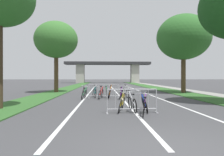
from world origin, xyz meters
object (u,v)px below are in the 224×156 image
crowd_barrier_nearest (132,101)px  bicycle_orange_7 (109,94)px  bicycle_white_4 (125,93)px  bicycle_black_6 (83,93)px  bicycle_green_11 (84,94)px  bicycle_yellow_3 (122,104)px  tree_right_maple_mid (183,37)px  bicycle_blue_8 (144,104)px  tree_left_cypress_far (56,40)px  bicycle_teal_5 (94,92)px  crowd_barrier_second (104,91)px  bicycle_green_1 (107,93)px  bicycle_silver_2 (132,104)px  bicycle_purple_10 (144,107)px  bicycle_purple_0 (121,94)px  bicycle_red_9 (101,94)px

crowd_barrier_nearest → bicycle_orange_7: size_ratio=1.26×
bicycle_white_4 → bicycle_black_6: bearing=-11.1°
crowd_barrier_nearest → bicycle_green_11: bearing=114.0°
bicycle_yellow_3 → bicycle_black_6: bearing=-56.3°
tree_right_maple_mid → crowd_barrier_nearest: size_ratio=3.45×
bicycle_white_4 → tree_right_maple_mid: bearing=-159.0°
bicycle_blue_8 → bicycle_green_11: bearing=126.0°
tree_left_cypress_far → bicycle_yellow_3: (5.58, -11.73, -4.98)m
bicycle_white_4 → bicycle_blue_8: bicycle_white_4 is taller
bicycle_teal_5 → bicycle_green_11: (-0.68, -1.13, -0.02)m
bicycle_blue_8 → bicycle_green_11: (-3.20, 5.41, 0.01)m
tree_left_cypress_far → bicycle_black_6: tree_left_cypress_far is taller
crowd_barrier_second → bicycle_green_11: size_ratio=1.34×
bicycle_green_11 → bicycle_blue_8: bearing=-53.6°
bicycle_green_1 → tree_right_maple_mid: bearing=32.7°
bicycle_green_1 → bicycle_white_4: size_ratio=1.02×
bicycle_green_1 → bicycle_blue_8: 6.60m
crowd_barrier_second → bicycle_orange_7: bearing=-50.1°
bicycle_green_1 → bicycle_silver_2: size_ratio=1.04×
crowd_barrier_nearest → bicycle_blue_8: (0.63, 0.39, -0.17)m
bicycle_silver_2 → bicycle_blue_8: size_ratio=0.94×
bicycle_white_4 → bicycle_green_11: (-3.07, -1.08, -0.01)m
bicycle_silver_2 → bicycle_purple_10: (0.33, -1.05, -0.00)m
tree_left_cypress_far → bicycle_green_1: bearing=-46.7°
bicycle_green_1 → bicycle_purple_10: bearing=-75.9°
bicycle_yellow_3 → bicycle_green_11: bicycle_yellow_3 is taller
bicycle_purple_0 → bicycle_red_9: bicycle_red_9 is taller
bicycle_green_1 → bicycle_red_9: (-0.45, -0.84, 0.00)m
tree_left_cypress_far → bicycle_black_6: bearing=-59.3°
tree_right_maple_mid → bicycle_white_4: size_ratio=4.79×
bicycle_purple_0 → bicycle_blue_8: bicycle_purple_0 is taller
bicycle_purple_0 → bicycle_black_6: bearing=169.6°
tree_left_cypress_far → bicycle_green_11: 8.75m
tree_right_maple_mid → bicycle_silver_2: size_ratio=4.87×
bicycle_purple_0 → bicycle_purple_10: bearing=-76.6°
crowd_barrier_second → bicycle_purple_0: (1.24, -0.61, -0.15)m
bicycle_orange_7 → bicycle_red_9: size_ratio=1.04×
tree_right_maple_mid → bicycle_blue_8: 13.29m
bicycle_yellow_3 → bicycle_green_1: bearing=-72.1°
bicycle_purple_0 → tree_left_cypress_far: bearing=143.1°
bicycle_yellow_3 → bicycle_black_6: size_ratio=0.94×
crowd_barrier_nearest → bicycle_green_1: crowd_barrier_nearest is taller
bicycle_purple_0 → crowd_barrier_nearest: bearing=-80.4°
bicycle_teal_5 → bicycle_red_9: size_ratio=1.02×
bicycle_purple_0 → bicycle_orange_7: bicycle_orange_7 is taller
bicycle_blue_8 → bicycle_orange_7: bearing=109.8°
bicycle_purple_10 → bicycle_white_4: bearing=102.5°
bicycle_green_1 → bicycle_black_6: (-1.85, -0.02, -0.00)m
bicycle_black_6 → bicycle_red_9: bearing=145.2°
bicycle_white_4 → bicycle_purple_10: 7.48m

